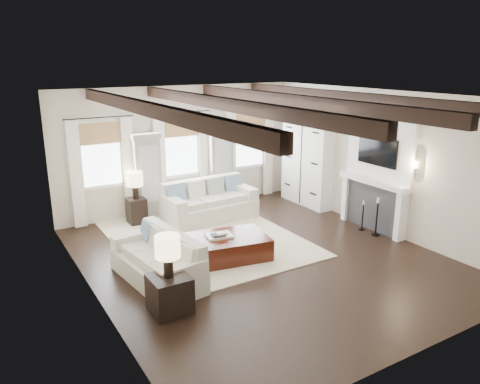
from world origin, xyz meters
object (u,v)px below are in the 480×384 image
sofa_left (160,262)px  side_table_front (170,294)px  sofa_back (209,204)px  side_table_back (137,211)px  ottoman (224,248)px

sofa_left → side_table_front: (-0.29, -1.10, -0.05)m
sofa_back → side_table_front: sofa_back is taller
sofa_left → side_table_back: 3.16m
sofa_left → side_table_back: (0.64, 3.10, -0.04)m
sofa_back → side_table_front: 4.44m
sofa_left → ottoman: sofa_left is taller
sofa_back → side_table_back: 1.75m
sofa_back → sofa_left: (-2.29, -2.52, -0.03)m
ottoman → side_table_front: 2.17m
side_table_front → side_table_back: side_table_back is taller
side_table_front → side_table_back: (0.93, 4.20, 0.01)m
sofa_back → side_table_back: size_ratio=3.66×
side_table_back → sofa_back: bearing=-19.3°
side_table_front → side_table_back: 4.30m
ottoman → sofa_back: bearing=79.3°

